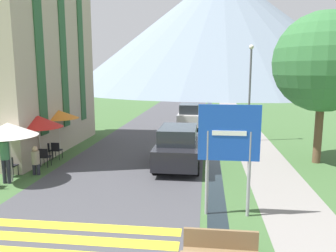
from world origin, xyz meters
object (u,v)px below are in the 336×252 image
(cafe_umbrella_middle_red, at_px, (38,122))
(hotel_building, at_px, (13,43))
(person_standing_terrace, at_px, (5,156))
(tree_by_path, at_px, (324,62))
(streetlamp, at_px, (250,86))
(road_sign, at_px, (229,144))
(person_seated_near, at_px, (36,159))
(parked_car_near, at_px, (178,146))
(cafe_chair_far_right, at_px, (47,150))
(cafe_chair_near_right, at_px, (10,165))
(cafe_umbrella_rear_orange, at_px, (58,114))
(cafe_chair_middle, at_px, (44,156))
(cafe_umbrella_front_white, at_px, (8,129))
(parked_car_far, at_px, (189,116))
(cafe_chair_far_left, at_px, (56,149))

(cafe_umbrella_middle_red, bearing_deg, hotel_building, 132.46)
(person_standing_terrace, bearing_deg, tree_by_path, 19.22)
(hotel_building, height_order, streetlamp, hotel_building)
(road_sign, bearing_deg, person_seated_near, 158.63)
(parked_car_near, distance_m, cafe_umbrella_middle_red, 6.34)
(cafe_chair_far_right, bearing_deg, cafe_chair_near_right, -82.44)
(cafe_umbrella_rear_orange, bearing_deg, cafe_chair_middle, -80.84)
(cafe_chair_near_right, height_order, person_standing_terrace, person_standing_terrace)
(cafe_chair_middle, bearing_deg, parked_car_near, 6.00)
(cafe_chair_near_right, bearing_deg, parked_car_near, 44.08)
(cafe_chair_near_right, relative_size, cafe_umbrella_rear_orange, 0.37)
(cafe_umbrella_front_white, relative_size, person_seated_near, 1.90)
(person_standing_terrace, bearing_deg, parked_car_far, 64.95)
(parked_car_far, relative_size, cafe_umbrella_rear_orange, 1.69)
(cafe_umbrella_middle_red, bearing_deg, parked_car_far, 60.59)
(cafe_umbrella_middle_red, relative_size, person_standing_terrace, 1.25)
(road_sign, relative_size, parked_car_far, 0.86)
(cafe_chair_middle, xyz_separation_m, person_standing_terrace, (-0.38, -2.23, 0.55))
(parked_car_far, height_order, person_standing_terrace, person_standing_terrace)
(parked_car_near, xyz_separation_m, cafe_chair_far_right, (-6.38, 0.26, -0.40))
(cafe_chair_far_right, distance_m, cafe_chair_middle, 1.22)
(streetlamp, bearing_deg, cafe_chair_far_left, -150.25)
(hotel_building, xyz_separation_m, streetlamp, (12.77, 3.56, -2.33))
(hotel_building, height_order, cafe_umbrella_rear_orange, hotel_building)
(parked_car_far, distance_m, cafe_chair_middle, 12.56)
(person_standing_terrace, xyz_separation_m, tree_by_path, (12.67, 4.42, 3.56))
(cafe_chair_middle, distance_m, person_seated_near, 1.14)
(cafe_chair_middle, xyz_separation_m, cafe_umbrella_rear_orange, (-0.38, 2.37, 1.55))
(cafe_chair_far_right, xyz_separation_m, cafe_chair_middle, (0.47, -1.13, 0.00))
(hotel_building, height_order, cafe_umbrella_front_white, hotel_building)
(road_sign, xyz_separation_m, person_seated_near, (-7.59, 2.97, -1.50))
(hotel_building, xyz_separation_m, person_seated_near, (3.28, -4.36, -5.04))
(cafe_umbrella_middle_red, height_order, streetlamp, streetlamp)
(parked_car_far, bearing_deg, person_seated_near, -114.83)
(cafe_umbrella_rear_orange, height_order, person_standing_terrace, cafe_umbrella_rear_orange)
(cafe_umbrella_front_white, bearing_deg, streetlamp, 41.53)
(road_sign, bearing_deg, parked_car_near, 110.73)
(hotel_building, distance_m, person_seated_near, 7.43)
(hotel_building, distance_m, person_standing_terrace, 7.68)
(hotel_building, relative_size, parked_car_far, 2.74)
(tree_by_path, bearing_deg, road_sign, -125.67)
(parked_car_near, height_order, cafe_umbrella_rear_orange, cafe_umbrella_rear_orange)
(cafe_chair_near_right, bearing_deg, cafe_umbrella_front_white, -29.59)
(tree_by_path, bearing_deg, hotel_building, 176.04)
(cafe_chair_near_right, relative_size, cafe_umbrella_middle_red, 0.37)
(hotel_building, bearing_deg, tree_by_path, -3.96)
(streetlamp, bearing_deg, cafe_chair_far_right, -150.77)
(streetlamp, bearing_deg, person_standing_terrace, -138.08)
(parked_car_near, relative_size, tree_by_path, 0.64)
(cafe_chair_far_left, xyz_separation_m, cafe_umbrella_rear_orange, (-0.34, 1.12, 1.55))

